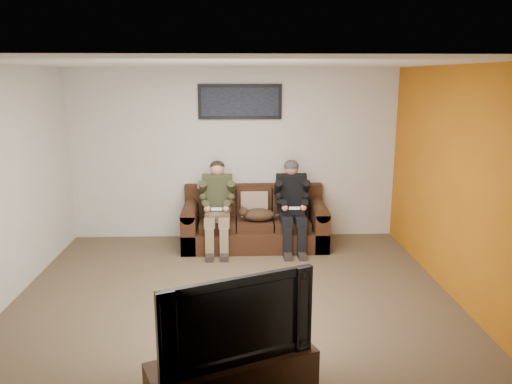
{
  "coord_description": "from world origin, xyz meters",
  "views": [
    {
      "loc": [
        0.04,
        -5.33,
        2.47
      ],
      "look_at": [
        0.29,
        1.2,
        0.95
      ],
      "focal_mm": 35.0,
      "sensor_mm": 36.0,
      "label": 1
    }
  ],
  "objects_px": {
    "framed_poster": "(240,102)",
    "television": "(232,315)",
    "sofa": "(254,223)",
    "tv_stand": "(233,381)",
    "person_left": "(217,201)",
    "cat": "(257,215)",
    "person_right": "(292,200)"
  },
  "relations": [
    {
      "from": "sofa",
      "to": "person_right",
      "type": "relative_size",
      "value": 1.64
    },
    {
      "from": "person_left",
      "to": "framed_poster",
      "type": "bearing_deg",
      "value": 58.99
    },
    {
      "from": "cat",
      "to": "person_right",
      "type": "bearing_deg",
      "value": 5.02
    },
    {
      "from": "cat",
      "to": "television",
      "type": "height_order",
      "value": "television"
    },
    {
      "from": "sofa",
      "to": "tv_stand",
      "type": "relative_size",
      "value": 1.64
    },
    {
      "from": "cat",
      "to": "framed_poster",
      "type": "height_order",
      "value": "framed_poster"
    },
    {
      "from": "person_right",
      "to": "television",
      "type": "distance_m",
      "value": 3.7
    },
    {
      "from": "cat",
      "to": "tv_stand",
      "type": "distance_m",
      "value": 3.59
    },
    {
      "from": "sofa",
      "to": "tv_stand",
      "type": "height_order",
      "value": "sofa"
    },
    {
      "from": "television",
      "to": "framed_poster",
      "type": "bearing_deg",
      "value": 65.91
    },
    {
      "from": "person_left",
      "to": "cat",
      "type": "distance_m",
      "value": 0.61
    },
    {
      "from": "television",
      "to": "cat",
      "type": "bearing_deg",
      "value": 61.87
    },
    {
      "from": "sofa",
      "to": "person_left",
      "type": "relative_size",
      "value": 1.65
    },
    {
      "from": "person_left",
      "to": "cat",
      "type": "bearing_deg",
      "value": -4.33
    },
    {
      "from": "person_left",
      "to": "person_right",
      "type": "xyz_separation_m",
      "value": [
        1.08,
        0.0,
        0.0
      ]
    },
    {
      "from": "sofa",
      "to": "person_left",
      "type": "xyz_separation_m",
      "value": [
        -0.54,
        -0.18,
        0.39
      ]
    },
    {
      "from": "person_right",
      "to": "tv_stand",
      "type": "relative_size",
      "value": 1.0
    },
    {
      "from": "sofa",
      "to": "cat",
      "type": "distance_m",
      "value": 0.3
    },
    {
      "from": "person_left",
      "to": "tv_stand",
      "type": "distance_m",
      "value": 3.64
    },
    {
      "from": "person_left",
      "to": "framed_poster",
      "type": "distance_m",
      "value": 1.54
    },
    {
      "from": "framed_poster",
      "to": "television",
      "type": "distance_m",
      "value": 4.38
    },
    {
      "from": "sofa",
      "to": "cat",
      "type": "height_order",
      "value": "sofa"
    },
    {
      "from": "cat",
      "to": "television",
      "type": "xyz_separation_m",
      "value": [
        -0.34,
        -3.56,
        0.22
      ]
    },
    {
      "from": "sofa",
      "to": "television",
      "type": "height_order",
      "value": "television"
    },
    {
      "from": "person_right",
      "to": "cat",
      "type": "height_order",
      "value": "person_right"
    },
    {
      "from": "sofa",
      "to": "cat",
      "type": "relative_size",
      "value": 3.19
    },
    {
      "from": "framed_poster",
      "to": "person_left",
      "type": "bearing_deg",
      "value": -121.01
    },
    {
      "from": "tv_stand",
      "to": "sofa",
      "type": "bearing_deg",
      "value": 62.75
    },
    {
      "from": "sofa",
      "to": "cat",
      "type": "xyz_separation_m",
      "value": [
        0.04,
        -0.22,
        0.2
      ]
    },
    {
      "from": "sofa",
      "to": "cat",
      "type": "bearing_deg",
      "value": -80.31
    },
    {
      "from": "framed_poster",
      "to": "sofa",
      "type": "bearing_deg",
      "value": -62.91
    },
    {
      "from": "person_left",
      "to": "television",
      "type": "height_order",
      "value": "person_left"
    }
  ]
}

